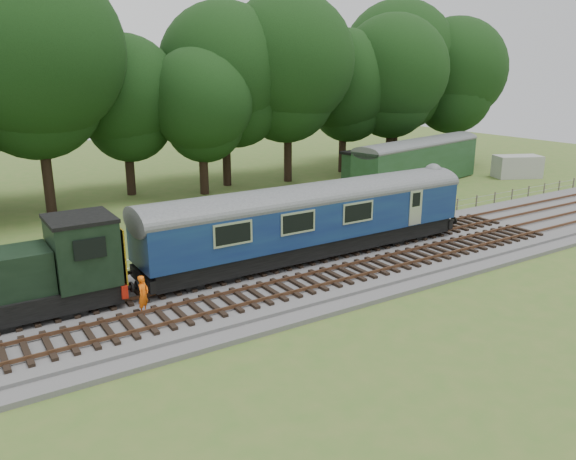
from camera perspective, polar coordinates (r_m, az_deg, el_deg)
ground at (r=26.13m, az=-2.12°, el=-5.62°), size 120.00×120.00×0.00m
ballast at (r=26.07m, az=-2.13°, el=-5.26°), size 70.00×7.00×0.35m
track_north at (r=27.12m, az=-3.65°, el=-3.87°), size 67.20×2.40×0.21m
track_south at (r=24.71m, az=-0.23°, el=-5.88°), size 67.20×2.40×0.21m
fence at (r=29.85m, az=-6.55°, el=-2.89°), size 64.00×0.12×1.00m
tree_line at (r=45.68m, az=-16.40°, el=3.25°), size 70.00×8.00×18.00m
dmu_railcar at (r=28.25m, az=2.48°, el=1.63°), size 18.05×2.86×3.88m
shunter_loco at (r=23.68m, az=-26.38°, el=-4.61°), size 8.91×2.60×3.38m
worker at (r=22.85m, az=-14.48°, el=-6.36°), size 0.68×0.66×1.57m
parked_coach at (r=49.24m, az=13.13°, el=6.97°), size 15.45×5.90×3.89m
shed at (r=48.53m, az=8.12°, el=6.23°), size 3.99×3.99×2.87m
caravan at (r=55.73m, az=22.26°, el=5.99°), size 4.55×3.53×2.00m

